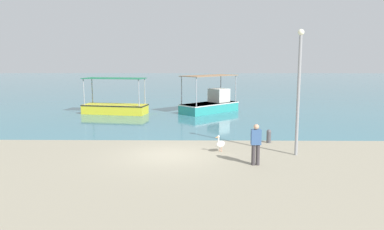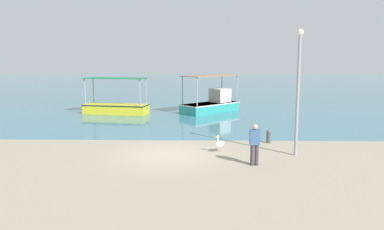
% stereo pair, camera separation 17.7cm
% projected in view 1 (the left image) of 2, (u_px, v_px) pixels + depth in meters
% --- Properties ---
extents(ground, '(120.00, 120.00, 0.00)m').
position_uv_depth(ground, '(169.00, 155.00, 16.82)').
color(ground, gray).
extents(harbor_water, '(110.00, 90.00, 0.00)m').
position_uv_depth(harbor_water, '(190.00, 84.00, 64.27)').
color(harbor_water, teal).
rests_on(harbor_water, ground).
extents(fishing_boat_near_right, '(4.96, 4.91, 2.96)m').
position_uv_depth(fishing_boat_near_right, '(211.00, 103.00, 30.12)').
color(fishing_boat_near_right, teal).
rests_on(fishing_boat_near_right, harbor_water).
extents(fishing_boat_center, '(5.19, 2.58, 2.79)m').
position_uv_depth(fishing_boat_center, '(115.00, 107.00, 29.21)').
color(fishing_boat_center, gold).
rests_on(fishing_boat_center, harbor_water).
extents(pelican, '(0.60, 0.69, 0.80)m').
position_uv_depth(pelican, '(220.00, 144.00, 17.32)').
color(pelican, '#E0997A').
rests_on(pelican, ground).
extents(lamp_post, '(0.28, 0.28, 5.54)m').
position_uv_depth(lamp_post, '(299.00, 85.00, 16.34)').
color(lamp_post, gray).
rests_on(lamp_post, ground).
extents(mooring_bollard, '(0.24, 0.24, 0.69)m').
position_uv_depth(mooring_bollard, '(269.00, 136.00, 19.19)').
color(mooring_bollard, '#47474C').
rests_on(mooring_bollard, ground).
extents(fisherman_standing, '(0.41, 0.24, 1.69)m').
position_uv_depth(fisherman_standing, '(256.00, 143.00, 15.08)').
color(fisherman_standing, '#3D373B').
rests_on(fisherman_standing, ground).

